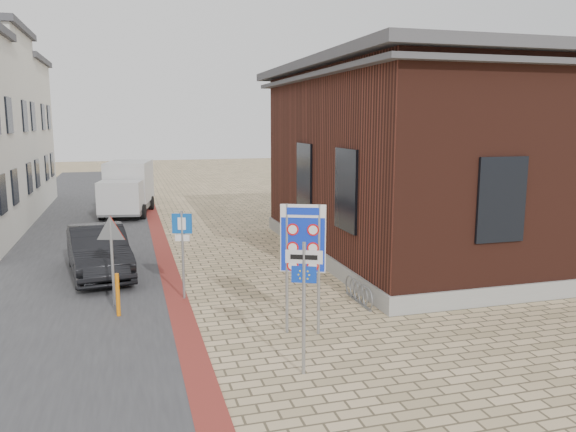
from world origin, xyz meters
TOP-DOWN VIEW (x-y plane):
  - ground at (0.00, 0.00)m, footprint 120.00×120.00m
  - road_strip at (-5.50, 15.00)m, footprint 7.00×60.00m
  - curb_strip at (-2.00, 10.00)m, footprint 0.60×40.00m
  - brick_building at (8.99, 7.00)m, footprint 13.00×13.00m
  - bike_rack at (2.65, 2.20)m, footprint 0.08×1.80m
  - sedan at (-4.12, 6.92)m, footprint 2.30×4.86m
  - box_truck at (-3.17, 18.76)m, footprint 2.87×5.40m
  - border_sign at (0.55, 0.50)m, footprint 0.95×0.44m
  - essen_sign at (-0.06, -1.50)m, footprint 0.65×0.33m
  - parking_sign at (-1.80, 3.75)m, footprint 0.52×0.21m
  - yield_sign at (-3.61, 3.67)m, footprint 0.82×0.29m
  - bollard at (-3.50, 2.80)m, footprint 0.13×0.13m

SIDE VIEW (x-z plane):
  - ground at x=0.00m, z-range 0.00..0.00m
  - road_strip at x=-5.50m, z-range 0.00..0.02m
  - curb_strip at x=-2.00m, z-range 0.00..0.03m
  - bike_rack at x=2.65m, z-range -0.04..0.56m
  - bollard at x=-3.50m, z-range 0.00..1.10m
  - sedan at x=-4.12m, z-range 0.00..1.54m
  - box_truck at x=-3.17m, z-range 0.04..2.73m
  - parking_sign at x=-1.80m, z-range 0.43..2.87m
  - essen_sign at x=-0.06m, z-range 0.43..3.01m
  - yield_sign at x=-3.61m, z-range 0.61..2.96m
  - border_sign at x=0.55m, z-range 0.66..3.64m
  - brick_building at x=8.99m, z-range 0.09..6.89m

